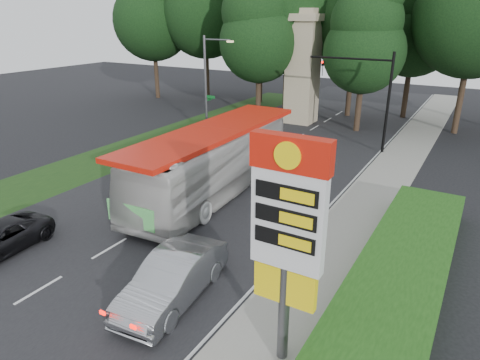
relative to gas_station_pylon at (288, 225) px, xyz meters
The scene contains 16 objects.
ground 10.41m from the gas_station_pylon, 167.77° to the right, with size 120.00×120.00×0.00m, color black.
road_surface 14.30m from the gas_station_pylon, 132.60° to the left, with size 14.00×80.00×0.02m, color black.
sidewalk_right 10.95m from the gas_station_pylon, 94.00° to the left, with size 3.00×80.00×0.12m, color gray.
grass_verge_left 25.01m from the gas_station_pylon, 139.44° to the left, with size 5.00×50.00×0.02m, color #193814.
hedge 7.49m from the gas_station_pylon, 69.05° to the left, with size 3.00×14.00×1.20m, color #1C4A13.
gas_station_pylon is the anchor object (origin of this frame).
traffic_signal_mast 22.29m from the gas_station_pylon, 99.09° to the left, with size 6.10×0.35×7.20m.
streetlight_signs 25.74m from the gas_station_pylon, 128.96° to the left, with size 2.75×0.98×8.00m.
monument 30.17m from the gas_station_pylon, 111.80° to the left, with size 3.00×3.00×10.05m.
tree_far_west 44.43m from the gas_station_pylon, 135.18° to the left, with size 8.96×8.96×17.60m.
tree_west_near 40.31m from the gas_station_pylon, 118.74° to the left, with size 8.40×8.40×16.50m.
tree_east_near 35.54m from the gas_station_pylon, 95.22° to the left, with size 8.12×8.12×15.95m.
tree_monument_left 31.28m from the gas_station_pylon, 119.37° to the left, with size 7.28×7.28×14.30m.
tree_monument_right 28.32m from the gas_station_pylon, 101.71° to the left, with size 6.72×6.72×13.20m.
transit_bus 13.17m from the gas_station_pylon, 132.32° to the left, with size 3.16×13.51×3.76m, color silver.
sedan_silver 5.84m from the gas_station_pylon, behind, with size 1.81×5.20×1.71m, color #93959A.
Camera 1 is at (13.13, -7.19, 9.56)m, focal length 32.00 mm.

